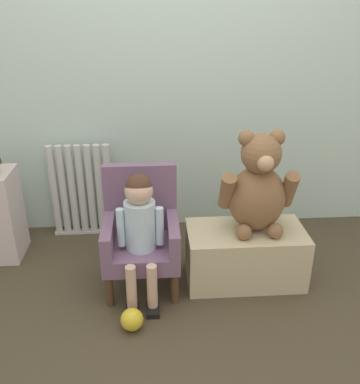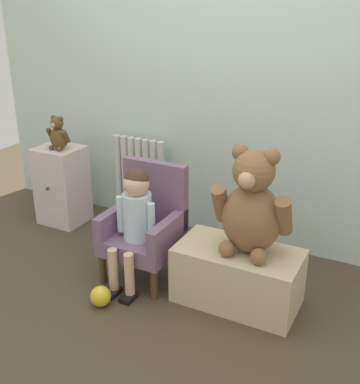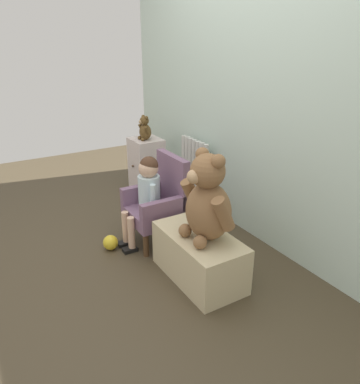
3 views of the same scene
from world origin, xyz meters
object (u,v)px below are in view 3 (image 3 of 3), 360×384
(small_dresser, at_px, (147,166))
(large_teddy_bear, at_px, (208,202))
(radiator, at_px, (194,174))
(child_armchair, at_px, (160,202))
(low_bench, at_px, (199,256))
(small_teddy_bear, at_px, (145,129))
(child_figure, at_px, (146,189))
(toy_ball, at_px, (111,242))

(small_dresser, relative_size, large_teddy_bear, 0.99)
(radiator, height_order, child_armchair, child_armchair)
(low_bench, bearing_deg, small_teddy_bear, 167.02)
(large_teddy_bear, bearing_deg, small_dresser, 167.68)
(child_figure, bearing_deg, small_dresser, 154.08)
(child_armchair, xyz_separation_m, child_figure, (-0.00, -0.11, 0.14))
(toy_ball, bearing_deg, large_teddy_bear, 30.05)
(small_teddy_bear, bearing_deg, child_figure, -25.68)
(child_figure, relative_size, small_teddy_bear, 2.95)
(large_teddy_bear, height_order, toy_ball, large_teddy_bear)
(radiator, xyz_separation_m, low_bench, (1.03, -0.62, -0.16))
(low_bench, bearing_deg, child_figure, -171.59)
(child_armchair, bearing_deg, radiator, 125.15)
(small_dresser, distance_m, low_bench, 1.60)
(child_armchair, height_order, toy_ball, child_armchair)
(small_dresser, bearing_deg, child_armchair, -20.12)
(toy_ball, bearing_deg, low_bench, 30.69)
(radiator, relative_size, small_teddy_bear, 2.71)
(low_bench, height_order, toy_ball, low_bench)
(small_dresser, height_order, toy_ball, small_dresser)
(child_figure, xyz_separation_m, large_teddy_bear, (0.66, 0.11, 0.12))
(child_armchair, bearing_deg, child_figure, -90.00)
(radiator, height_order, small_teddy_bear, small_teddy_bear)
(radiator, bearing_deg, small_dresser, -154.92)
(child_figure, bearing_deg, large_teddy_bear, 9.46)
(large_teddy_bear, distance_m, toy_ball, 0.98)
(radiator, xyz_separation_m, child_armchair, (0.42, -0.59, 0.00))
(radiator, height_order, low_bench, radiator)
(small_dresser, height_order, large_teddy_bear, large_teddy_bear)
(child_armchair, bearing_deg, small_teddy_bear, 160.35)
(child_figure, distance_m, large_teddy_bear, 0.68)
(small_dresser, xyz_separation_m, small_teddy_bear, (0.03, -0.02, 0.40))
(radiator, xyz_separation_m, child_figure, (0.42, -0.71, 0.14))
(large_teddy_bear, bearing_deg, child_figure, -170.54)
(child_armchair, relative_size, child_figure, 0.97)
(radiator, distance_m, low_bench, 1.21)
(radiator, bearing_deg, child_figure, -59.41)
(radiator, relative_size, low_bench, 0.97)
(child_armchair, distance_m, small_teddy_bear, 1.04)
(child_figure, distance_m, toy_ball, 0.51)
(radiator, height_order, small_dresser, radiator)
(small_dresser, xyz_separation_m, low_bench, (1.55, -0.37, -0.13))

